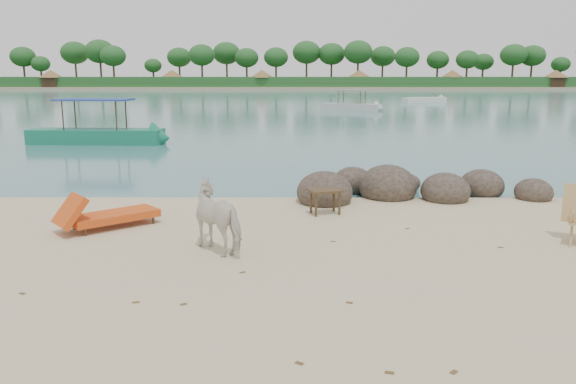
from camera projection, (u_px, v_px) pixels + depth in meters
The scene contains 11 objects.
water at pixel (289, 95), 96.83m from camera, with size 400.00×400.00×0.00m, color #396C72.
far_shore at pixel (289, 87), 175.19m from camera, with size 420.00×90.00×1.40m, color tan.
far_scenery at pixel (289, 77), 141.94m from camera, with size 420.00×18.00×9.50m.
boulders at pixel (402, 189), 14.65m from camera, with size 6.57×3.08×1.13m.
cow at pixel (221, 218), 10.06m from camera, with size 0.67×1.47×1.25m, color silver.
side_table at pixel (325, 203), 12.75m from camera, with size 0.70×0.45×0.56m, color #362815, non-canonical shape.
lounge_chair at pixel (114, 212), 11.68m from camera, with size 2.23×0.78×0.67m, color #CF5F18, non-canonical shape.
boat_near at pixel (94, 107), 26.61m from camera, with size 7.07×1.59×3.43m, color #167053, non-canonical shape.
boat_mid at pixel (352, 93), 53.51m from camera, with size 6.39×1.44×3.11m, color #B9B9B5, non-canonical shape.
boat_far at pixel (424, 99), 69.84m from camera, with size 6.41×1.44×0.74m, color silver, non-canonical shape.
dead_leaves at pixel (289, 281), 8.66m from camera, with size 7.88×7.47×0.00m.
Camera 1 is at (-0.01, -8.22, 3.10)m, focal length 35.00 mm.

